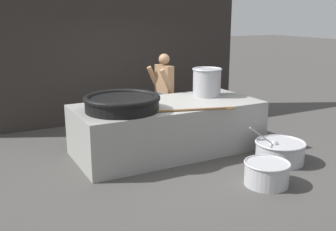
# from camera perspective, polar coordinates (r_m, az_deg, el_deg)

# --- Properties ---
(ground_plane) EXTENTS (60.00, 60.00, 0.00)m
(ground_plane) POSITION_cam_1_polar(r_m,az_deg,el_deg) (7.32, 0.00, -5.13)
(ground_plane) COLOR #474442
(back_wall) EXTENTS (6.44, 0.24, 3.63)m
(back_wall) POSITION_cam_1_polar(r_m,az_deg,el_deg) (9.34, -7.75, 10.45)
(back_wall) COLOR #2D2826
(back_wall) RESTS_ON ground_plane
(hearth_platform) EXTENTS (3.36, 1.53, 0.90)m
(hearth_platform) POSITION_cam_1_polar(r_m,az_deg,el_deg) (7.18, 0.00, -1.74)
(hearth_platform) COLOR gray
(hearth_platform) RESTS_ON ground_plane
(giant_wok_near) EXTENTS (1.28, 1.28, 0.26)m
(giant_wok_near) POSITION_cam_1_polar(r_m,az_deg,el_deg) (6.55, -6.68, 1.91)
(giant_wok_near) COLOR black
(giant_wok_near) RESTS_ON hearth_platform
(stock_pot) EXTENTS (0.58, 0.58, 0.54)m
(stock_pot) POSITION_cam_1_polar(r_m,az_deg,el_deg) (7.70, 5.66, 4.92)
(stock_pot) COLOR #9E9EA3
(stock_pot) RESTS_ON hearth_platform
(stirring_paddle) EXTENTS (1.51, 0.49, 0.04)m
(stirring_paddle) POSITION_cam_1_polar(r_m,az_deg,el_deg) (6.53, 3.62, 0.85)
(stirring_paddle) COLOR brown
(stirring_paddle) RESTS_ON hearth_platform
(cook) EXTENTS (0.42, 0.63, 1.66)m
(cook) POSITION_cam_1_polar(r_m,az_deg,el_deg) (8.34, -0.60, 3.74)
(cook) COLOR #9E7551
(cook) RESTS_ON ground_plane
(prep_bowl_vegetables) EXTENTS (1.11, 0.86, 0.71)m
(prep_bowl_vegetables) POSITION_cam_1_polar(r_m,az_deg,el_deg) (6.99, 15.92, -4.93)
(prep_bowl_vegetables) COLOR #B7B7BC
(prep_bowl_vegetables) RESTS_ON ground_plane
(prep_bowl_meat) EXTENTS (0.68, 0.68, 0.36)m
(prep_bowl_meat) POSITION_cam_1_polar(r_m,az_deg,el_deg) (6.04, 14.12, -7.99)
(prep_bowl_meat) COLOR #B7B7BC
(prep_bowl_meat) RESTS_ON ground_plane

